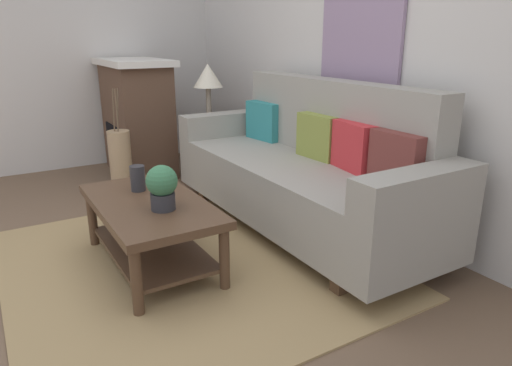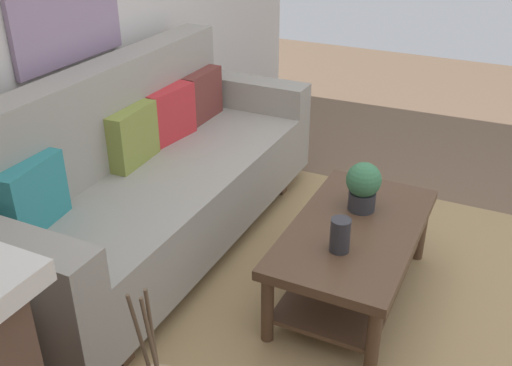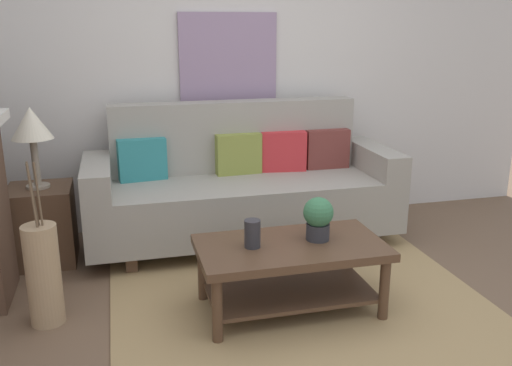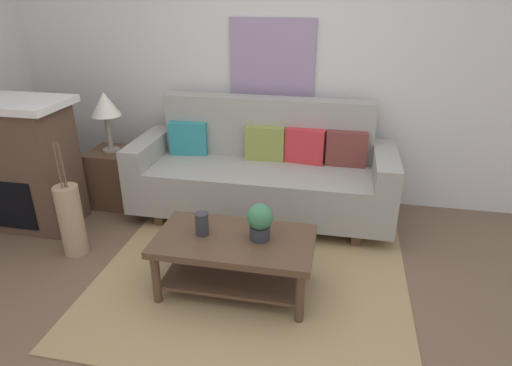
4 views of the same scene
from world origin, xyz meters
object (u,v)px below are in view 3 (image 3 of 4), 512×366
Objects in this scene: tabletop_vase at (252,234)px; side_table at (43,225)px; table_lamp at (31,127)px; potted_plant_tabletop at (318,217)px; throw_pillow_olive at (238,154)px; throw_pillow_crimson at (283,151)px; throw_pillow_teal at (142,159)px; floor_vase at (44,275)px; throw_pillow_maroon at (327,149)px; coffee_table at (291,262)px; framed_painting at (228,57)px; couch at (242,188)px.

side_table is (-1.28, 1.12, -0.23)m from tabletop_vase.
potted_plant_tabletop is at bearing -33.26° from table_lamp.
throw_pillow_crimson is at bearing 0.00° from throw_pillow_olive.
throw_pillow_teal reaches higher than potted_plant_tabletop.
table_lamp is at bearing 138.72° from tabletop_vase.
floor_vase is at bearing -83.53° from table_lamp.
throw_pillow_maroon is 2.19× the size of tabletop_vase.
throw_pillow_crimson is at bearing 5.21° from table_lamp.
table_lamp reaches higher than side_table.
table_lamp is at bearing -175.66° from throw_pillow_maroon.
coffee_table is (-0.72, -1.30, -0.37)m from throw_pillow_maroon.
floor_vase reaches higher than tabletop_vase.
tabletop_vase is at bearing -41.28° from table_lamp.
throw_pillow_olive is at bearing 91.06° from coffee_table.
framed_painting is at bearing 18.97° from side_table.
couch is at bearing -161.57° from throw_pillow_crimson.
throw_pillow_olive is 1.32m from tabletop_vase.
couch reaches higher than side_table.
throw_pillow_teal is 1.00× the size of throw_pillow_maroon.
tabletop_vase is 0.29× the size of table_lamp.
table_lamp is at bearing -161.03° from framed_painting.
throw_pillow_olive is at bearing 38.32° from floor_vase.
throw_pillow_teal and throw_pillow_crimson have the same top height.
table_lamp is at bearing -178.27° from couch.
couch is 2.95× the size of framed_painting.
throw_pillow_teal is at bearing 180.00° from throw_pillow_maroon.
framed_painting reaches higher than throw_pillow_olive.
throw_pillow_crimson is at bearing 82.18° from potted_plant_tabletop.
throw_pillow_olive is at bearing 180.00° from throw_pillow_maroon.
framed_painting is at bearing 90.00° from throw_pillow_olive.
coffee_table is 4.20× the size of potted_plant_tabletop.
throw_pillow_crimson is 0.64× the size of side_table.
throw_pillow_teal is at bearing 59.92° from floor_vase.
coffee_table is (-0.35, -1.30, -0.37)m from throw_pillow_crimson.
floor_vase is at bearing 173.39° from potted_plant_tabletop.
framed_painting reaches higher than throw_pillow_teal.
potted_plant_tabletop is (-0.55, -1.27, -0.11)m from throw_pillow_maroon.
throw_pillow_maroon is 2.42m from floor_vase.
table_lamp reaches higher than throw_pillow_teal.
potted_plant_tabletop is at bearing -82.96° from framed_painting.
throw_pillow_maroon is 0.45× the size of framed_painting.
throw_pillow_maroon is 1.53m from coffee_table.
throw_pillow_maroon is 2.26m from table_lamp.
throw_pillow_teal is 1.59m from potted_plant_tabletop.
table_lamp is at bearing 143.18° from coffee_table.
floor_vase is (-2.13, -1.09, -0.38)m from throw_pillow_maroon.
throw_pillow_maroon is at bearing 4.34° from table_lamp.
potted_plant_tabletop is at bearing -81.11° from throw_pillow_olive.
table_lamp is at bearing -167.03° from throw_pillow_teal.
framed_painting is at bearing 18.97° from table_lamp.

